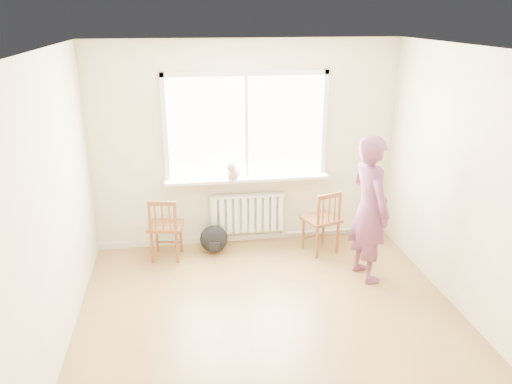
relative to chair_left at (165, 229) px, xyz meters
name	(u,v)px	position (x,y,z in m)	size (l,w,h in m)	color
floor	(277,337)	(1.09, -1.83, -0.42)	(4.50, 4.50, 0.00)	olive
ceiling	(282,52)	(1.09, -1.83, 2.28)	(4.50, 4.50, 0.00)	white
back_wall	(246,146)	(1.09, 0.42, 0.93)	(4.00, 0.01, 2.70)	beige
window	(246,122)	(1.09, 0.40, 1.24)	(2.12, 0.05, 1.42)	white
windowsill	(247,179)	(1.09, 0.31, 0.51)	(2.15, 0.22, 0.04)	white
radiator	(247,213)	(1.09, 0.33, 0.02)	(1.00, 0.12, 0.55)	white
heating_pipe	(334,230)	(2.34, 0.36, -0.34)	(0.04, 0.04, 1.40)	silver
baseboard	(247,237)	(1.09, 0.41, -0.38)	(4.00, 0.03, 0.08)	beige
chair_left	(165,229)	(0.00, 0.00, 0.00)	(0.47, 0.46, 0.84)	brown
chair_right	(323,222)	(2.02, -0.12, 0.01)	(0.53, 0.52, 0.86)	brown
person	(370,209)	(2.36, -0.80, 0.44)	(0.63, 0.41, 1.73)	#BF3F44
cat	(233,171)	(0.89, 0.22, 0.65)	(0.27, 0.44, 0.30)	beige
backpack	(214,239)	(0.62, 0.12, -0.24)	(0.36, 0.27, 0.36)	black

